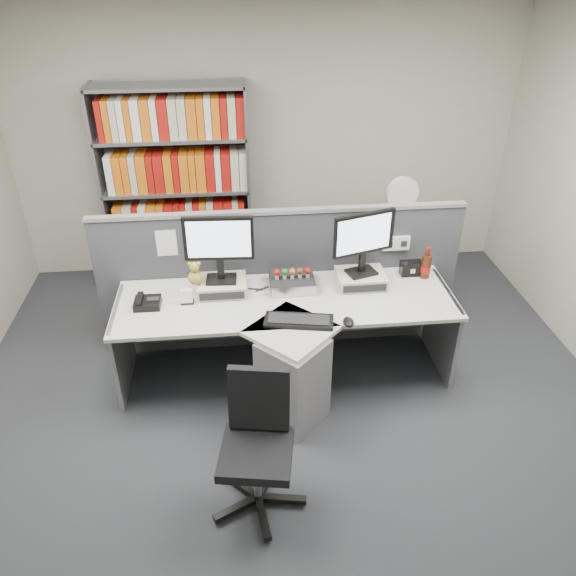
{
  "coord_description": "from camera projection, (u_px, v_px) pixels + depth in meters",
  "views": [
    {
      "loc": [
        -0.35,
        -2.82,
        3.04
      ],
      "look_at": [
        0.0,
        0.65,
        0.92
      ],
      "focal_mm": 35.25,
      "sensor_mm": 36.0,
      "label": 1
    }
  ],
  "objects": [
    {
      "name": "ground",
      "position": [
        297.0,
        446.0,
        4.0
      ],
      "size": [
        5.5,
        5.5,
        0.0
      ],
      "primitive_type": "plane",
      "color": "#31343A",
      "rests_on": "ground"
    },
    {
      "name": "room_shell",
      "position": [
        300.0,
        213.0,
        3.07
      ],
      "size": [
        5.04,
        5.54,
        2.72
      ],
      "color": "#B2B09F",
      "rests_on": "ground"
    },
    {
      "name": "partition",
      "position": [
        281.0,
        279.0,
        4.73
      ],
      "size": [
        3.0,
        0.08,
        1.27
      ],
      "color": "#404048",
      "rests_on": "ground"
    },
    {
      "name": "desk",
      "position": [
        289.0,
        344.0,
        4.27
      ],
      "size": [
        2.6,
        1.2,
        0.72
      ],
      "color": "beige",
      "rests_on": "ground"
    },
    {
      "name": "monitor_riser_left",
      "position": [
        222.0,
        286.0,
        4.39
      ],
      "size": [
        0.38,
        0.31,
        0.1
      ],
      "color": "beige",
      "rests_on": "desk"
    },
    {
      "name": "monitor_riser_right",
      "position": [
        361.0,
        279.0,
        4.49
      ],
      "size": [
        0.38,
        0.31,
        0.1
      ],
      "color": "beige",
      "rests_on": "desk"
    },
    {
      "name": "monitor_left",
      "position": [
        219.0,
        244.0,
        4.2
      ],
      "size": [
        0.52,
        0.18,
        0.53
      ],
      "color": "black",
      "rests_on": "monitor_riser_left"
    },
    {
      "name": "monitor_right",
      "position": [
        364.0,
        238.0,
        4.3
      ],
      "size": [
        0.49,
        0.22,
        0.52
      ],
      "color": "black",
      "rests_on": "monitor_riser_right"
    },
    {
      "name": "desktop_pc",
      "position": [
        292.0,
        282.0,
        4.45
      ],
      "size": [
        0.35,
        0.31,
        0.09
      ],
      "color": "black",
      "rests_on": "desk"
    },
    {
      "name": "figurines",
      "position": [
        292.0,
        272.0,
        4.39
      ],
      "size": [
        0.29,
        0.05,
        0.09
      ],
      "color": "beige",
      "rests_on": "desktop_pc"
    },
    {
      "name": "keyboard",
      "position": [
        299.0,
        321.0,
        4.05
      ],
      "size": [
        0.52,
        0.28,
        0.03
      ],
      "color": "black",
      "rests_on": "desk"
    },
    {
      "name": "mouse",
      "position": [
        348.0,
        322.0,
        4.02
      ],
      "size": [
        0.08,
        0.12,
        0.05
      ],
      "primitive_type": "ellipsoid",
      "color": "black",
      "rests_on": "desk"
    },
    {
      "name": "desk_phone",
      "position": [
        147.0,
        302.0,
        4.23
      ],
      "size": [
        0.19,
        0.18,
        0.08
      ],
      "color": "black",
      "rests_on": "desk"
    },
    {
      "name": "desk_calendar",
      "position": [
        187.0,
        297.0,
        4.25
      ],
      "size": [
        0.1,
        0.07,
        0.12
      ],
      "color": "black",
      "rests_on": "desk"
    },
    {
      "name": "plush_toy",
      "position": [
        195.0,
        275.0,
        4.28
      ],
      "size": [
        0.11,
        0.11,
        0.19
      ],
      "color": "#A59237",
      "rests_on": "monitor_riser_left"
    },
    {
      "name": "speaker",
      "position": [
        411.0,
        268.0,
        4.62
      ],
      "size": [
        0.17,
        0.1,
        0.12
      ],
      "primitive_type": "cube",
      "color": "black",
      "rests_on": "desk"
    },
    {
      "name": "cola_bottle",
      "position": [
        426.0,
        266.0,
        4.56
      ],
      "size": [
        0.08,
        0.08,
        0.27
      ],
      "color": "#3F190A",
      "rests_on": "desk"
    },
    {
      "name": "shelving_unit",
      "position": [
        177.0,
        193.0,
        5.5
      ],
      "size": [
        1.41,
        0.4,
        2.0
      ],
      "color": "slate",
      "rests_on": "ground"
    },
    {
      "name": "filing_cabinet",
      "position": [
        394.0,
        261.0,
        5.62
      ],
      "size": [
        0.45,
        0.61,
        0.7
      ],
      "color": "slate",
      "rests_on": "ground"
    },
    {
      "name": "desk_fan",
      "position": [
        401.0,
        197.0,
        5.27
      ],
      "size": [
        0.32,
        0.19,
        0.53
      ],
      "color": "white",
      "rests_on": "filing_cabinet"
    },
    {
      "name": "office_chair",
      "position": [
        258.0,
        439.0,
        3.41
      ],
      "size": [
        0.59,
        0.59,
        0.9
      ],
      "color": "silver",
      "rests_on": "ground"
    }
  ]
}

